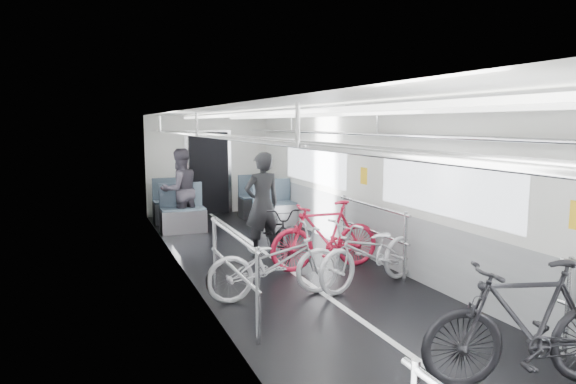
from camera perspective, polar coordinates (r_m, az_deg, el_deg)
name	(u,v)px	position (r m, az deg, el deg)	size (l,w,h in m)	color
car_shell	(286,196)	(7.77, -0.20, -0.39)	(3.02, 14.01, 2.41)	black
bike_left_far	(275,262)	(6.57, -1.49, -7.80)	(0.62, 1.77, 0.93)	silver
bike_right_near	(527,324)	(4.86, 25.05, -13.13)	(0.52, 1.82, 1.10)	black
bike_right_mid	(371,253)	(7.08, 9.16, -6.66)	(0.63, 1.82, 0.95)	silver
bike_right_far	(325,235)	(7.82, 4.16, -4.84)	(0.49, 1.75, 1.05)	#B81632
bike_aisle	(278,231)	(8.61, -1.12, -4.30)	(0.57, 1.64, 0.86)	black
person_standing	(262,204)	(8.54, -2.89, -1.38)	(0.64, 0.42, 1.75)	black
person_seated	(180,190)	(10.76, -11.90, 0.22)	(0.83, 0.65, 1.71)	#2A272D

